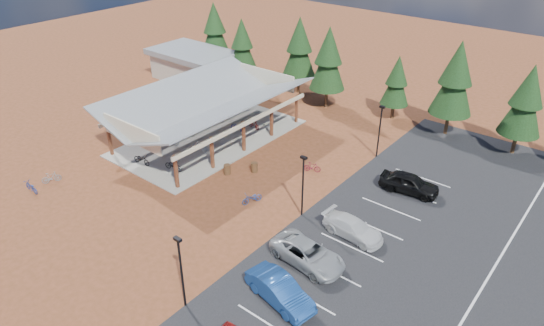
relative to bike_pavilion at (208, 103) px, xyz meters
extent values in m
plane|color=#5A3117|center=(10.00, -7.00, -3.82)|extent=(140.00, 140.00, 0.00)
cube|color=black|center=(28.50, -4.00, -3.80)|extent=(27.00, 44.00, 0.04)
cube|color=gray|center=(0.00, 0.00, -3.77)|extent=(10.60, 18.60, 0.10)
cube|color=#5A2D19|center=(-4.60, -8.40, -2.22)|extent=(0.25, 0.25, 3.00)
cube|color=#5A2D19|center=(-4.60, -4.20, -2.22)|extent=(0.25, 0.25, 3.00)
cube|color=#5A2D19|center=(-4.60, 0.00, -2.22)|extent=(0.25, 0.25, 3.00)
cube|color=#5A2D19|center=(-4.60, 4.20, -2.22)|extent=(0.25, 0.25, 3.00)
cube|color=#5A2D19|center=(-4.60, 8.40, -2.22)|extent=(0.25, 0.25, 3.00)
cube|color=#5A2D19|center=(4.60, -8.40, -2.22)|extent=(0.25, 0.25, 3.00)
cube|color=#5A2D19|center=(4.60, -4.20, -2.22)|extent=(0.25, 0.25, 3.00)
cube|color=#5A2D19|center=(4.60, 0.00, -2.22)|extent=(0.25, 0.25, 3.00)
cube|color=#5A2D19|center=(4.60, 4.20, -2.22)|extent=(0.25, 0.25, 3.00)
cube|color=#5A2D19|center=(4.60, 8.40, -2.22)|extent=(0.25, 0.25, 3.00)
cube|color=beige|center=(-5.00, 0.00, -0.72)|extent=(0.22, 18.00, 0.35)
cube|color=beige|center=(5.00, 0.00, -0.72)|extent=(0.22, 18.00, 0.35)
cube|color=slate|center=(-2.90, 0.00, 0.18)|extent=(5.85, 19.40, 2.13)
cube|color=slate|center=(2.90, 0.00, 0.18)|extent=(5.85, 19.40, 2.13)
cube|color=beige|center=(0.00, -9.00, 0.08)|extent=(7.50, 0.15, 1.80)
cube|color=beige|center=(0.00, 9.00, 0.08)|extent=(7.50, 0.15, 1.80)
cube|color=#ADA593|center=(-14.00, 11.00, -2.22)|extent=(10.00, 6.00, 3.20)
cube|color=slate|center=(-14.00, 11.00, -0.27)|extent=(11.00, 7.00, 0.70)
cylinder|color=black|center=(15.00, -17.00, -1.32)|extent=(0.14, 0.14, 5.00)
cube|color=black|center=(15.00, -17.00, 1.23)|extent=(0.50, 0.25, 0.18)
cylinder|color=black|center=(15.00, -5.00, -1.32)|extent=(0.14, 0.14, 5.00)
cube|color=black|center=(15.00, -5.00, 1.23)|extent=(0.50, 0.25, 0.18)
cylinder|color=black|center=(15.00, 7.00, -1.32)|extent=(0.14, 0.14, 5.00)
cube|color=black|center=(15.00, 7.00, 1.23)|extent=(0.50, 0.25, 0.18)
cylinder|color=#4D321B|center=(6.25, -4.08, -3.37)|extent=(0.60, 0.60, 0.90)
cylinder|color=#4D321B|center=(7.87, -2.30, -3.37)|extent=(0.60, 0.60, 0.90)
cylinder|color=#382314|center=(-14.68, 15.90, -2.71)|extent=(0.36, 0.36, 2.22)
cone|color=black|center=(-14.68, 15.90, 1.07)|extent=(3.91, 3.91, 5.33)
cone|color=black|center=(-14.68, 15.90, 3.29)|extent=(3.02, 3.02, 4.00)
cylinder|color=#382314|center=(-8.14, 14.11, -2.82)|extent=(0.36, 0.36, 2.02)
cone|color=black|center=(-8.14, 14.11, 0.61)|extent=(3.55, 3.55, 4.84)
cone|color=black|center=(-8.14, 14.11, 2.63)|extent=(2.74, 2.74, 3.63)
cylinder|color=#382314|center=(-0.56, 15.84, -2.70)|extent=(0.36, 0.36, 2.25)
cone|color=black|center=(-0.56, 15.84, 1.13)|extent=(3.96, 3.96, 5.41)
cone|color=black|center=(-0.56, 15.84, 3.38)|extent=(3.06, 3.06, 4.05)
cylinder|color=#382314|center=(4.63, 14.12, -2.69)|extent=(0.36, 0.36, 2.26)
cone|color=black|center=(4.63, 14.12, 1.15)|extent=(3.98, 3.98, 5.43)
cone|color=black|center=(4.63, 14.12, 3.41)|extent=(3.07, 3.07, 4.07)
cylinder|color=#382314|center=(12.10, 15.95, -2.97)|extent=(0.36, 0.36, 1.72)
cone|color=black|center=(12.10, 15.95, -0.05)|extent=(3.02, 3.02, 4.12)
cone|color=black|center=(12.10, 15.95, 1.67)|extent=(2.33, 2.33, 3.09)
cylinder|color=#382314|center=(18.13, 15.85, -2.64)|extent=(0.36, 0.36, 2.36)
cone|color=black|center=(18.13, 15.85, 1.37)|extent=(4.16, 4.16, 5.67)
cone|color=black|center=(18.13, 15.85, 3.74)|extent=(3.21, 3.21, 4.25)
cylinder|color=#382314|center=(24.72, 15.77, -2.76)|extent=(0.36, 0.36, 2.13)
cone|color=black|center=(24.72, 15.77, 0.87)|extent=(3.76, 3.76, 5.12)
cone|color=black|center=(24.72, 15.77, 3.01)|extent=(2.90, 2.90, 3.84)
imported|color=black|center=(-0.87, -7.80, -3.23)|extent=(1.95, 0.84, 1.00)
imported|color=#9A9DA2|center=(-1.78, -3.49, -3.17)|extent=(1.89, 0.70, 1.11)
imported|color=#14449D|center=(-2.91, 3.82, -3.23)|extent=(1.87, 0.66, 0.98)
imported|color=maroon|center=(-2.40, 4.53, -3.17)|extent=(1.85, 0.54, 1.11)
imported|color=black|center=(2.18, -6.70, -3.26)|extent=(1.87, 0.97, 0.94)
imported|color=#9B9EA4|center=(1.51, -2.83, -3.18)|extent=(1.86, 0.85, 1.08)
imported|color=navy|center=(1.25, 2.80, -3.27)|extent=(1.80, 0.85, 0.91)
imported|color=maroon|center=(2.14, 4.28, -3.22)|extent=(1.73, 0.76, 1.01)
imported|color=gray|center=(-4.48, -14.55, -3.35)|extent=(1.04, 1.64, 0.96)
imported|color=navy|center=(-4.39, -16.38, -3.36)|extent=(1.79, 0.64, 0.94)
imported|color=navy|center=(10.95, -6.17, -3.36)|extent=(1.19, 1.88, 0.93)
imported|color=maroon|center=(11.86, 0.93, -3.36)|extent=(1.59, 1.00, 0.93)
imported|color=navy|center=(19.20, -13.12, -2.98)|extent=(5.10, 2.58, 1.60)
imported|color=#919598|center=(18.53, -9.24, -3.04)|extent=(5.61, 3.02, 1.49)
imported|color=silver|center=(19.39, -4.82, -3.11)|extent=(4.77, 2.22, 1.35)
imported|color=black|center=(19.97, 3.19, -2.96)|extent=(5.05, 2.61, 1.64)
camera|label=1|loc=(32.39, -30.25, 18.10)|focal=32.00mm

